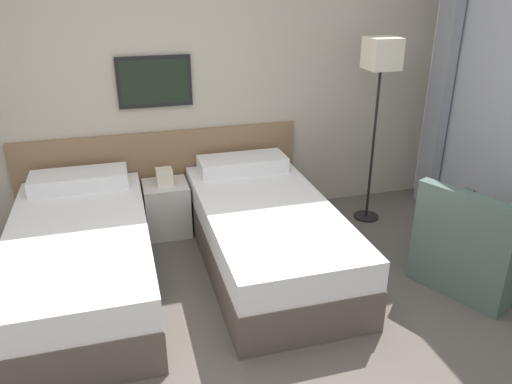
% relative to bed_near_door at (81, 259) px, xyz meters
% --- Properties ---
extents(ground_plane, '(16.00, 16.00, 0.00)m').
position_rel_bed_near_door_xyz_m(ground_plane, '(0.89, -1.00, -0.28)').
color(ground_plane, '#5B544C').
extents(wall_headboard, '(10.00, 0.10, 2.70)m').
position_rel_bed_near_door_xyz_m(wall_headboard, '(0.88, 1.07, 1.02)').
color(wall_headboard, '#B7AD99').
rests_on(wall_headboard, ground_plane).
extents(bed_near_door, '(0.99, 2.04, 0.67)m').
position_rel_bed_near_door_xyz_m(bed_near_door, '(0.00, 0.00, 0.00)').
color(bed_near_door, brown).
rests_on(bed_near_door, ground_plane).
extents(bed_near_window, '(0.99, 2.04, 0.67)m').
position_rel_bed_near_door_xyz_m(bed_near_window, '(1.42, 0.00, 0.00)').
color(bed_near_window, brown).
rests_on(bed_near_window, ground_plane).
extents(nightstand, '(0.39, 0.38, 0.62)m').
position_rel_bed_near_door_xyz_m(nightstand, '(0.71, 0.77, -0.03)').
color(nightstand, beige).
rests_on(nightstand, ground_plane).
extents(floor_lamp, '(0.27, 0.27, 1.70)m').
position_rel_bed_near_door_xyz_m(floor_lamp, '(2.61, 0.54, 1.18)').
color(floor_lamp, black).
rests_on(floor_lamp, ground_plane).
extents(armchair, '(1.04, 1.00, 0.82)m').
position_rel_bed_near_door_xyz_m(armchair, '(2.90, -0.67, -0.02)').
color(armchair, '#4C6056').
rests_on(armchair, ground_plane).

